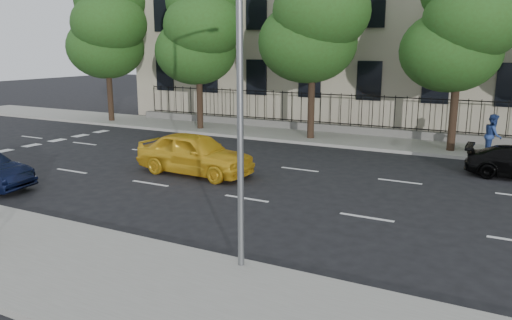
{
  "coord_description": "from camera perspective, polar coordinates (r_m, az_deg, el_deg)",
  "views": [
    {
      "loc": [
        7.56,
        -11.23,
        4.85
      ],
      "look_at": [
        0.09,
        3.0,
        1.21
      ],
      "focal_mm": 35.0,
      "sensor_mm": 36.0,
      "label": 1
    }
  ],
  "objects": [
    {
      "name": "ground",
      "position": [
        14.38,
        -5.93,
        -7.02
      ],
      "size": [
        120.0,
        120.0,
        0.0
      ],
      "primitive_type": "plane",
      "color": "black",
      "rests_on": "ground"
    },
    {
      "name": "near_sidewalk",
      "position": [
        11.49,
        -17.26,
        -12.38
      ],
      "size": [
        60.0,
        4.0,
        0.15
      ],
      "primitive_type": "cube",
      "color": "gray",
      "rests_on": "ground"
    },
    {
      "name": "far_sidewalk",
      "position": [
        26.76,
        10.85,
        2.26
      ],
      "size": [
        60.0,
        4.0,
        0.15
      ],
      "primitive_type": "cube",
      "color": "gray",
      "rests_on": "ground"
    },
    {
      "name": "lane_markings",
      "position": [
        18.33,
        2.3,
        -2.57
      ],
      "size": [
        49.6,
        4.62,
        0.01
      ],
      "primitive_type": null,
      "color": "silver",
      "rests_on": "ground"
    },
    {
      "name": "crosswalk",
      "position": [
        27.18,
        -25.58,
        1.24
      ],
      "size": [
        0.5,
        12.1,
        0.01
      ],
      "primitive_type": null,
      "color": "silver",
      "rests_on": "ground"
    },
    {
      "name": "iron_fence",
      "position": [
        28.28,
        11.91,
        3.94
      ],
      "size": [
        30.0,
        0.5,
        2.2
      ],
      "color": "slate",
      "rests_on": "far_sidewalk"
    },
    {
      "name": "street_light",
      "position": [
        10.73,
        -0.44,
        14.37
      ],
      "size": [
        0.25,
        3.32,
        8.05
      ],
      "color": "slate",
      "rests_on": "near_sidewalk"
    },
    {
      "name": "tree_a",
      "position": [
        34.05,
        -16.56,
        14.4
      ],
      "size": [
        5.71,
        5.31,
        9.39
      ],
      "color": "#382619",
      "rests_on": "far_sidewalk"
    },
    {
      "name": "tree_b",
      "position": [
        29.64,
        -6.41,
        14.61
      ],
      "size": [
        5.53,
        5.12,
        8.97
      ],
      "color": "#382619",
      "rests_on": "far_sidewalk"
    },
    {
      "name": "tree_c",
      "position": [
        26.41,
        6.78,
        16.07
      ],
      "size": [
        5.89,
        5.5,
        9.8
      ],
      "color": "#382619",
      "rests_on": "far_sidewalk"
    },
    {
      "name": "tree_d",
      "position": [
        24.74,
        22.54,
        14.12
      ],
      "size": [
        5.34,
        4.94,
        8.84
      ],
      "color": "#382619",
      "rests_on": "far_sidewalk"
    },
    {
      "name": "yellow_taxi",
      "position": [
        19.54,
        -7.01,
        0.76
      ],
      "size": [
        4.87,
        2.15,
        1.63
      ],
      "primitive_type": "imported",
      "rotation": [
        0.0,
        0.0,
        1.52
      ],
      "color": "gold",
      "rests_on": "ground"
    },
    {
      "name": "pedestrian_far",
      "position": [
        24.23,
        25.44,
        2.57
      ],
      "size": [
        0.77,
        0.95,
        1.86
      ],
      "primitive_type": "imported",
      "rotation": [
        0.0,
        0.0,
        1.64
      ],
      "color": "navy",
      "rests_on": "far_sidewalk"
    }
  ]
}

